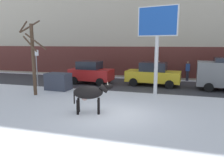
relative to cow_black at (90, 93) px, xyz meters
name	(u,v)px	position (x,y,z in m)	size (l,w,h in m)	color
ground_plane	(113,114)	(1.11, 0.21, -0.99)	(120.00, 120.00, 0.00)	white
road_strip	(140,85)	(1.11, 7.90, -0.99)	(60.00, 5.60, 0.01)	#333338
building_facade	(152,12)	(1.11, 14.49, 5.49)	(44.00, 6.10, 13.00)	#BCB29E
cow_black	(90,93)	(0.00, 0.00, 0.00)	(1.92, 1.02, 1.54)	black
billboard	(158,27)	(2.63, 4.77, 3.32)	(2.50, 0.74, 5.56)	silver
car_red_hatchback	(91,73)	(-2.90, 7.38, -0.07)	(3.60, 2.10, 1.86)	red
car_yellow_sedan	(153,74)	(2.13, 7.99, -0.09)	(4.30, 2.18, 1.84)	gold
pedestrian_near_billboard	(188,71)	(4.84, 11.16, -0.11)	(0.36, 0.24, 1.73)	#282833
pedestrian_far_left	(158,70)	(2.27, 11.16, -0.11)	(0.36, 0.24, 1.73)	#282833
bare_tree_left_lot	(33,55)	(-4.87, 2.53, 1.57)	(1.83, 1.83, 4.80)	#4C3828
dumpster	(58,82)	(-4.24, 4.41, -0.39)	(1.70, 1.10, 1.20)	#383D4C
street_sign	(37,65)	(-6.45, 5.09, 0.68)	(0.44, 0.08, 2.82)	gray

